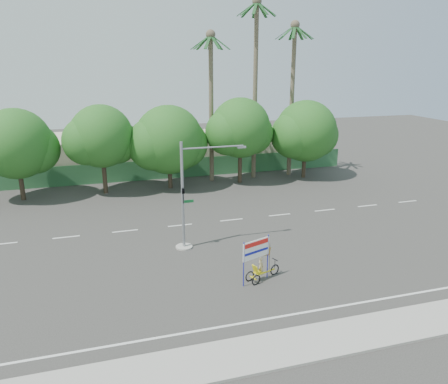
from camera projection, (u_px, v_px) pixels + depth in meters
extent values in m
plane|color=#33302D|center=(240.00, 270.00, 25.56)|extent=(120.00, 120.00, 0.00)
cube|color=gray|center=(295.00, 346.00, 18.66)|extent=(50.00, 2.40, 0.12)
cube|color=#336B3D|center=(174.00, 169.00, 44.99)|extent=(38.00, 0.08, 2.00)
cube|color=beige|center=(73.00, 156.00, 46.13)|extent=(12.00, 8.00, 4.00)
cube|color=beige|center=(235.00, 148.00, 51.05)|extent=(14.00, 8.00, 3.60)
cylinder|color=#473828|center=(21.00, 180.00, 37.78)|extent=(0.40, 0.40, 3.52)
sphere|color=#1B5D1B|center=(16.00, 144.00, 36.84)|extent=(6.00, 6.00, 6.00)
sphere|color=#1B5D1B|center=(34.00, 149.00, 37.65)|extent=(4.32, 4.32, 4.32)
cylinder|color=#473828|center=(104.00, 173.00, 39.64)|extent=(0.40, 0.40, 3.74)
sphere|color=#1B5D1B|center=(101.00, 136.00, 38.65)|extent=(5.60, 5.60, 5.60)
sphere|color=#1B5D1B|center=(116.00, 142.00, 39.43)|extent=(4.03, 4.03, 4.03)
sphere|color=#1B5D1B|center=(87.00, 141.00, 38.17)|extent=(4.26, 4.26, 4.26)
cylinder|color=#473828|center=(170.00, 171.00, 41.32)|extent=(0.40, 0.40, 3.30)
sphere|color=#1B5D1B|center=(169.00, 140.00, 40.45)|extent=(6.40, 6.40, 6.40)
sphere|color=#1B5D1B|center=(184.00, 144.00, 41.27)|extent=(4.61, 4.61, 4.61)
sphere|color=#1B5D1B|center=(154.00, 144.00, 39.92)|extent=(4.86, 4.86, 4.86)
cylinder|color=#473828|center=(240.00, 163.00, 43.13)|extent=(0.40, 0.40, 3.87)
sphere|color=#1B5D1B|center=(240.00, 128.00, 42.11)|extent=(5.80, 5.80, 5.80)
sphere|color=#1B5D1B|center=(252.00, 133.00, 42.91)|extent=(4.18, 4.18, 4.18)
sphere|color=#1B5D1B|center=(228.00, 133.00, 41.63)|extent=(4.41, 4.41, 4.41)
cylinder|color=#473828|center=(304.00, 161.00, 45.09)|extent=(0.40, 0.40, 3.43)
sphere|color=#1B5D1B|center=(306.00, 131.00, 44.18)|extent=(6.20, 6.20, 6.20)
sphere|color=#1B5D1B|center=(316.00, 135.00, 44.99)|extent=(4.46, 4.46, 4.46)
sphere|color=#1B5D1B|center=(294.00, 135.00, 43.66)|extent=(4.71, 4.71, 4.71)
cylinder|color=#70604C|center=(255.00, 94.00, 43.13)|extent=(0.44, 0.44, 17.00)
sphere|color=#70604C|center=(257.00, 1.00, 40.66)|extent=(0.90, 0.90, 0.90)
cube|color=#1C4C21|center=(266.00, 9.00, 41.10)|extent=(1.91, 0.28, 1.36)
cube|color=#1C4C21|center=(262.00, 10.00, 41.60)|extent=(1.65, 1.44, 1.36)
cube|color=#1C4C21|center=(255.00, 10.00, 41.74)|extent=(0.61, 1.93, 1.36)
cube|color=#1C4C21|center=(249.00, 9.00, 41.47)|extent=(1.20, 1.80, 1.36)
cube|color=#1C4C21|center=(247.00, 9.00, 40.90)|extent=(1.89, 0.92, 1.36)
cube|color=#1C4C21|center=(249.00, 8.00, 40.31)|extent=(1.89, 0.92, 1.36)
cube|color=#1C4C21|center=(255.00, 8.00, 39.97)|extent=(1.20, 1.80, 1.36)
cube|color=#1C4C21|center=(262.00, 8.00, 40.04)|extent=(0.61, 1.93, 1.36)
cube|color=#1C4C21|center=(266.00, 8.00, 40.49)|extent=(1.65, 1.44, 1.36)
cylinder|color=#70604C|center=(292.00, 103.00, 44.51)|extent=(0.44, 0.44, 15.00)
sphere|color=#70604C|center=(295.00, 25.00, 42.32)|extent=(0.90, 0.90, 0.90)
cube|color=#1C4C21|center=(304.00, 32.00, 42.77)|extent=(1.91, 0.28, 1.36)
cube|color=#1C4C21|center=(299.00, 33.00, 43.26)|extent=(1.65, 1.44, 1.36)
cube|color=#1C4C21|center=(292.00, 33.00, 43.41)|extent=(0.61, 1.93, 1.36)
cube|color=#1C4C21|center=(287.00, 32.00, 43.13)|extent=(1.20, 1.80, 1.36)
cube|color=#1C4C21|center=(285.00, 32.00, 42.57)|extent=(1.89, 0.92, 1.36)
cube|color=#1C4C21|center=(288.00, 32.00, 41.98)|extent=(1.89, 0.92, 1.36)
cube|color=#1C4C21|center=(294.00, 31.00, 41.64)|extent=(1.20, 1.80, 1.36)
cube|color=#1C4C21|center=(301.00, 32.00, 41.71)|extent=(0.61, 1.93, 1.36)
cube|color=#1C4C21|center=(304.00, 32.00, 42.15)|extent=(1.65, 1.44, 1.36)
cylinder|color=#70604C|center=(211.00, 111.00, 42.36)|extent=(0.44, 0.44, 14.00)
sphere|color=#70604C|center=(211.00, 34.00, 40.31)|extent=(0.90, 0.90, 0.90)
cube|color=#1C4C21|center=(220.00, 42.00, 40.76)|extent=(1.91, 0.28, 1.36)
cube|color=#1C4C21|center=(216.00, 42.00, 41.26)|extent=(1.65, 1.44, 1.36)
cube|color=#1C4C21|center=(210.00, 42.00, 41.40)|extent=(0.61, 1.93, 1.36)
cube|color=#1C4C21|center=(204.00, 42.00, 41.13)|extent=(1.20, 1.80, 1.36)
cube|color=#1C4C21|center=(201.00, 42.00, 40.56)|extent=(1.89, 0.92, 1.36)
cube|color=#1C4C21|center=(202.00, 42.00, 39.97)|extent=(1.89, 0.92, 1.36)
cube|color=#1C4C21|center=(208.00, 42.00, 39.63)|extent=(1.20, 1.80, 1.36)
cube|color=#1C4C21|center=(215.00, 42.00, 39.70)|extent=(0.61, 1.93, 1.36)
cube|color=#1C4C21|center=(220.00, 42.00, 40.15)|extent=(1.65, 1.44, 1.36)
cylinder|color=gray|center=(184.00, 247.00, 28.54)|extent=(1.10, 1.10, 0.10)
cylinder|color=gray|center=(183.00, 197.00, 27.53)|extent=(0.18, 0.18, 7.00)
cylinder|color=gray|center=(213.00, 147.00, 27.18)|extent=(4.00, 0.10, 0.10)
cube|color=gray|center=(242.00, 147.00, 27.73)|extent=(0.55, 0.20, 0.12)
imported|color=black|center=(183.00, 196.00, 27.30)|extent=(0.16, 0.20, 1.00)
cube|color=#14662D|center=(188.00, 201.00, 27.73)|extent=(0.70, 0.04, 0.18)
torus|color=black|center=(275.00, 270.00, 24.92)|extent=(0.64, 0.30, 0.65)
torus|color=black|center=(250.00, 276.00, 24.20)|extent=(0.59, 0.28, 0.61)
torus|color=black|center=(256.00, 280.00, 23.78)|extent=(0.59, 0.28, 0.61)
cube|color=yellow|center=(264.00, 273.00, 24.43)|extent=(1.55, 0.62, 0.06)
cube|color=yellow|center=(253.00, 278.00, 23.98)|extent=(0.25, 0.56, 0.05)
cube|color=yellow|center=(259.00, 273.00, 24.18)|extent=(0.59, 0.54, 0.06)
cube|color=yellow|center=(255.00, 269.00, 23.95)|extent=(0.34, 0.45, 0.52)
cylinder|color=black|center=(275.00, 264.00, 24.80)|extent=(0.04, 0.04, 0.53)
cube|color=black|center=(275.00, 259.00, 24.73)|extent=(0.19, 0.42, 0.04)
imported|color=#CCB284|center=(261.00, 266.00, 24.15)|extent=(0.36, 0.44, 1.03)
cylinder|color=#161CA8|center=(244.00, 265.00, 23.31)|extent=(0.07, 0.07, 2.59)
cylinder|color=#161CA8|center=(268.00, 256.00, 24.29)|extent=(0.07, 0.07, 2.59)
cube|color=white|center=(256.00, 249.00, 23.61)|extent=(1.72, 0.68, 1.05)
cube|color=red|center=(257.00, 244.00, 23.48)|extent=(1.53, 0.58, 0.25)
cube|color=#161CA8|center=(257.00, 252.00, 23.62)|extent=(1.53, 0.58, 0.13)
cylinder|color=black|center=(269.00, 260.00, 24.46)|extent=(0.02, 0.02, 2.01)
cube|color=red|center=(265.00, 252.00, 24.09)|extent=(0.80, 0.31, 0.63)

